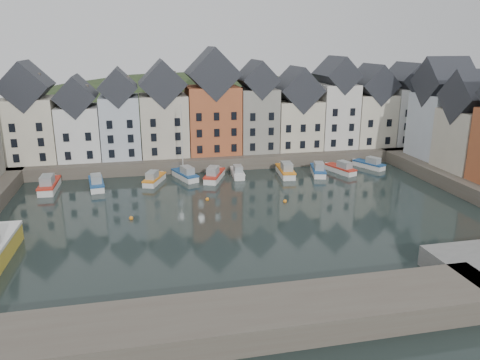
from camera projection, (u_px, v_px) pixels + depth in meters
name	position (u px, v px, depth m)	size (l,w,h in m)	color
ground	(250.00, 219.00, 56.34)	(260.00, 260.00, 0.00)	#1C2726
far_quay	(211.00, 154.00, 84.15)	(90.00, 16.00, 2.00)	#51483E
near_wall	(186.00, 327.00, 33.42)	(50.00, 6.00, 2.00)	#51483E
hillside	(196.00, 206.00, 113.92)	(153.60, 70.40, 64.00)	black
far_terrace	(231.00, 112.00, 80.68)	(72.37, 8.16, 17.78)	beige
right_terrace	(475.00, 124.00, 68.69)	(8.30, 24.25, 16.36)	silver
mooring_buoys	(210.00, 206.00, 60.48)	(20.50, 5.50, 0.50)	orange
boat_a	(49.00, 185.00, 66.95)	(2.33, 7.07, 2.70)	silver
boat_b	(96.00, 183.00, 68.02)	(2.75, 6.50, 2.42)	silver
boat_c	(154.00, 179.00, 70.39)	(3.85, 6.04, 2.22)	silver
boat_d	(185.00, 174.00, 72.52)	(3.88, 6.44, 11.77)	silver
boat_e	(214.00, 175.00, 72.04)	(4.35, 6.75, 2.49)	silver
boat_f	(238.00, 173.00, 73.93)	(2.09, 5.61, 2.11)	silver
boat_g	(286.00, 171.00, 74.42)	(2.74, 6.83, 2.55)	silver
boat_h	(318.00, 170.00, 75.02)	(3.41, 6.45, 2.37)	silver
boat_i	(341.00, 169.00, 75.96)	(3.59, 6.15, 2.26)	silver
boat_j	(370.00, 164.00, 78.85)	(3.95, 5.89, 2.18)	silver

